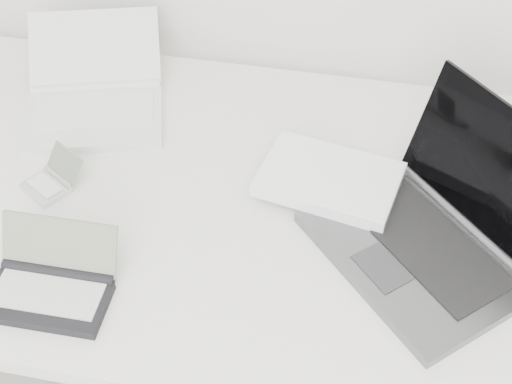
% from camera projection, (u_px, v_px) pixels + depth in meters
% --- Properties ---
extents(desk, '(1.60, 0.80, 0.73)m').
position_uv_depth(desk, '(276.00, 220.00, 1.31)').
color(desk, white).
rests_on(desk, ground).
extents(laptop_large, '(0.54, 0.46, 0.23)m').
position_uv_depth(laptop_large, '(402.00, 214.00, 1.20)').
color(laptop_large, slate).
rests_on(laptop_large, desk).
extents(netbook_open_white, '(0.35, 0.39, 0.12)m').
position_uv_depth(netbook_open_white, '(94.00, 98.00, 1.45)').
color(netbook_open_white, white).
rests_on(netbook_open_white, desk).
extents(pda_silver, '(0.12, 0.12, 0.06)m').
position_uv_depth(pda_silver, '(51.00, 181.00, 1.30)').
color(pda_silver, silver).
rests_on(pda_silver, desk).
extents(palmtop_charcoal, '(0.19, 0.15, 0.10)m').
position_uv_depth(palmtop_charcoal, '(51.00, 285.00, 1.12)').
color(palmtop_charcoal, black).
rests_on(palmtop_charcoal, desk).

